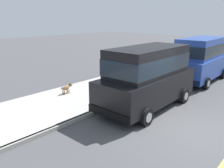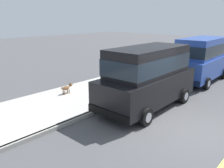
# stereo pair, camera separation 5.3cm
# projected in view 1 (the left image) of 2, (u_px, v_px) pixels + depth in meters

# --- Properties ---
(ground_plane) EXTENTS (80.00, 80.00, 0.00)m
(ground_plane) POSITION_uv_depth(u_px,v_px,m) (187.00, 127.00, 7.94)
(ground_plane) COLOR #4C4C4F
(curb) EXTENTS (0.16, 64.00, 0.14)m
(curb) POSITION_uv_depth(u_px,v_px,m) (117.00, 103.00, 9.98)
(curb) COLOR gray
(curb) RESTS_ON ground
(sidewalk) EXTENTS (3.60, 64.00, 0.14)m
(sidewalk) POSITION_uv_depth(u_px,v_px,m) (89.00, 94.00, 11.13)
(sidewalk) COLOR #B7B5AD
(sidewalk) RESTS_ON ground
(car_black_van) EXTENTS (2.17, 4.91, 2.52)m
(car_black_van) POSITION_uv_depth(u_px,v_px,m) (148.00, 75.00, 9.35)
(car_black_van) COLOR black
(car_black_van) RESTS_ON ground
(car_blue_van) EXTENTS (2.22, 4.94, 2.52)m
(car_blue_van) POSITION_uv_depth(u_px,v_px,m) (201.00, 57.00, 13.42)
(car_blue_van) COLOR #28479E
(car_blue_van) RESTS_ON ground
(dog_brown) EXTENTS (0.24, 0.76, 0.49)m
(dog_brown) POSITION_uv_depth(u_px,v_px,m) (67.00, 88.00, 10.93)
(dog_brown) COLOR brown
(dog_brown) RESTS_ON sidewalk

